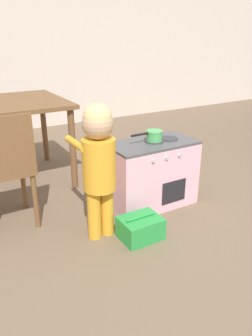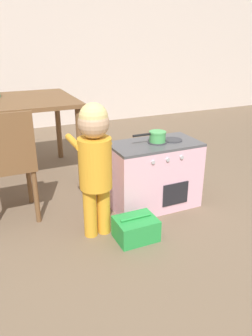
{
  "view_description": "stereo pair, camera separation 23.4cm",
  "coord_description": "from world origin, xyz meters",
  "px_view_note": "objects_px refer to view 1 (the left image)",
  "views": [
    {
      "loc": [
        -1.08,
        -1.2,
        1.28
      ],
      "look_at": [
        0.02,
        0.68,
        0.39
      ],
      "focal_mm": 35.0,
      "sensor_mm": 36.0,
      "label": 1
    },
    {
      "loc": [
        -0.87,
        -1.31,
        1.28
      ],
      "look_at": [
        0.02,
        0.68,
        0.39
      ],
      "focal_mm": 35.0,
      "sensor_mm": 36.0,
      "label": 2
    }
  ],
  "objects_px": {
    "child_figure": "(99,157)",
    "toy_basket": "(140,228)",
    "dining_chair_near": "(3,168)",
    "dining_table": "(2,113)",
    "play_kitchen": "(151,174)",
    "toy_pot": "(154,135)"
  },
  "relations": [
    {
      "from": "toy_pot",
      "to": "dining_table",
      "type": "distance_m",
      "value": 1.35
    },
    {
      "from": "child_figure",
      "to": "toy_basket",
      "type": "bearing_deg",
      "value": -38.38
    },
    {
      "from": "toy_pot",
      "to": "child_figure",
      "type": "relative_size",
      "value": 0.29
    },
    {
      "from": "dining_table",
      "to": "dining_chair_near",
      "type": "xyz_separation_m",
      "value": [
        -0.17,
        -0.78,
        -0.2
      ]
    },
    {
      "from": "toy_pot",
      "to": "dining_table",
      "type": "bearing_deg",
      "value": 131.9
    },
    {
      "from": "play_kitchen",
      "to": "child_figure",
      "type": "height_order",
      "value": "child_figure"
    },
    {
      "from": "toy_basket",
      "to": "dining_table",
      "type": "height_order",
      "value": "dining_table"
    },
    {
      "from": "child_figure",
      "to": "dining_table",
      "type": "height_order",
      "value": "child_figure"
    },
    {
      "from": "play_kitchen",
      "to": "toy_basket",
      "type": "distance_m",
      "value": 0.54
    },
    {
      "from": "toy_basket",
      "to": "toy_pot",
      "type": "bearing_deg",
      "value": 46.69
    },
    {
      "from": "child_figure",
      "to": "dining_chair_near",
      "type": "relative_size",
      "value": 1.1
    },
    {
      "from": "play_kitchen",
      "to": "dining_table",
      "type": "distance_m",
      "value": 1.4
    },
    {
      "from": "child_figure",
      "to": "toy_basket",
      "type": "distance_m",
      "value": 0.57
    },
    {
      "from": "toy_basket",
      "to": "dining_table",
      "type": "distance_m",
      "value": 1.59
    },
    {
      "from": "play_kitchen",
      "to": "dining_table",
      "type": "xyz_separation_m",
      "value": [
        -0.89,
        1.01,
        0.39
      ]
    },
    {
      "from": "play_kitchen",
      "to": "child_figure",
      "type": "xyz_separation_m",
      "value": [
        -0.55,
        -0.2,
        0.31
      ]
    },
    {
      "from": "dining_table",
      "to": "toy_basket",
      "type": "bearing_deg",
      "value": -68.16
    },
    {
      "from": "toy_basket",
      "to": "dining_chair_near",
      "type": "xyz_separation_m",
      "value": [
        -0.72,
        0.59,
        0.38
      ]
    },
    {
      "from": "child_figure",
      "to": "dining_chair_near",
      "type": "height_order",
      "value": "child_figure"
    },
    {
      "from": "play_kitchen",
      "to": "dining_table",
      "type": "bearing_deg",
      "value": 131.5
    },
    {
      "from": "child_figure",
      "to": "toy_basket",
      "type": "xyz_separation_m",
      "value": [
        0.21,
        -0.17,
        -0.5
      ]
    },
    {
      "from": "play_kitchen",
      "to": "child_figure",
      "type": "distance_m",
      "value": 0.66
    }
  ]
}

